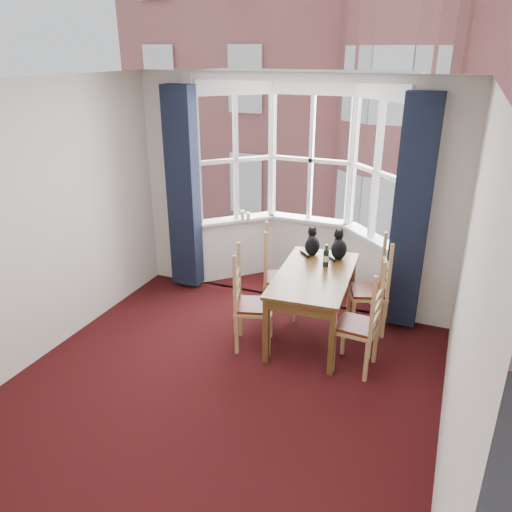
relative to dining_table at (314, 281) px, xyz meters
The scene contains 21 objects.
floor 1.69m from the dining_table, 110.19° to the right, with size 4.50×4.50×0.00m, color black.
ceiling 2.63m from the dining_table, 110.19° to the right, with size 4.50×4.50×0.00m, color white.
wall_left 3.01m from the dining_table, 150.15° to the right, with size 4.50×4.50×0.00m, color silver.
wall_right 2.19m from the dining_table, 44.80° to the right, with size 4.50×4.50×0.00m, color silver.
wall_back_pier_left 2.43m from the dining_table, 160.01° to the left, with size 0.70×0.12×2.80m, color silver.
wall_back_pier_right 1.55m from the dining_table, 35.49° to the left, with size 0.70×0.12×2.80m, color silver.
bay_window 1.58m from the dining_table, 112.40° to the left, with size 2.76×0.94×2.80m.
curtain_left 2.16m from the dining_table, 162.54° to the left, with size 0.38×0.22×2.60m, color #161D31.
curtain_right 1.27m from the dining_table, 34.79° to the left, with size 0.38×0.22×2.60m, color #161D31.
dining_table is the anchor object (origin of this frame).
chair_left_near 0.80m from the dining_table, 142.13° to the right, with size 0.51×0.52×0.92m.
chair_left_far 0.68m from the dining_table, 153.99° to the left, with size 0.52×0.53×0.92m.
chair_right_near 0.83m from the dining_table, 33.97° to the right, with size 0.43×0.45×0.92m.
chair_right_far 0.76m from the dining_table, 32.09° to the left, with size 0.52×0.53×0.92m.
cat_left 0.60m from the dining_table, 109.14° to the left, with size 0.24×0.28×0.34m.
cat_right 0.59m from the dining_table, 75.27° to the left, with size 0.25×0.29×0.35m.
wine_bottle 0.32m from the dining_table, 75.03° to the left, with size 0.07×0.07×0.26m.
candle_tall 1.79m from the dining_table, 139.88° to the left, with size 0.06×0.06×0.12m, color white.
candle_short 1.76m from the dining_table, 137.56° to the left, with size 0.06×0.06×0.10m, color white.
street 31.52m from the dining_table, 91.00° to the left, with size 80.00×80.00×0.00m, color #333335.
tenement_building 12.60m from the dining_table, 92.44° to the left, with size 18.40×7.80×15.20m.
Camera 1 is at (1.83, -3.36, 3.03)m, focal length 35.00 mm.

